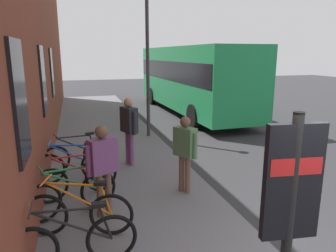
{
  "coord_description": "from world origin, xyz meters",
  "views": [
    {
      "loc": [
        -2.42,
        2.79,
        3.01
      ],
      "look_at": [
        4.17,
        0.81,
        1.42
      ],
      "focal_mm": 33.49,
      "sensor_mm": 36.0,
      "label": 1
    }
  ],
  "objects_px": {
    "bicycle_by_door": "(77,179)",
    "street_lamp": "(147,51)",
    "bicycle_nearest_sign": "(73,243)",
    "bicycle_beside_lamp": "(72,194)",
    "bicycle_far_end": "(74,166)",
    "pedestrian_near_bus": "(103,162)",
    "pedestrian_by_facade": "(185,147)",
    "city_bus": "(191,76)",
    "bicycle_end_of_row": "(79,213)",
    "bicycle_leaning_wall": "(77,155)",
    "transit_info_sign": "(291,198)",
    "pedestrian_crossing_street": "(129,124)"
  },
  "relations": [
    {
      "from": "transit_info_sign",
      "to": "bicycle_beside_lamp",
      "type": "bearing_deg",
      "value": 30.9
    },
    {
      "from": "bicycle_end_of_row",
      "to": "pedestrian_near_bus",
      "type": "height_order",
      "value": "pedestrian_near_bus"
    },
    {
      "from": "bicycle_by_door",
      "to": "bicycle_far_end",
      "type": "height_order",
      "value": "same"
    },
    {
      "from": "transit_info_sign",
      "to": "bicycle_end_of_row",
      "type": "bearing_deg",
      "value": 36.06
    },
    {
      "from": "bicycle_far_end",
      "to": "pedestrian_by_facade",
      "type": "relative_size",
      "value": 1.08
    },
    {
      "from": "bicycle_by_door",
      "to": "street_lamp",
      "type": "xyz_separation_m",
      "value": [
        4.44,
        -2.54,
        2.58
      ]
    },
    {
      "from": "bicycle_end_of_row",
      "to": "bicycle_by_door",
      "type": "xyz_separation_m",
      "value": [
        1.49,
        0.01,
        0.0
      ]
    },
    {
      "from": "city_bus",
      "to": "street_lamp",
      "type": "xyz_separation_m",
      "value": [
        -4.47,
        3.3,
        1.17
      ]
    },
    {
      "from": "street_lamp",
      "to": "bicycle_far_end",
      "type": "bearing_deg",
      "value": 144.35
    },
    {
      "from": "pedestrian_by_facade",
      "to": "bicycle_by_door",
      "type": "bearing_deg",
      "value": 79.27
    },
    {
      "from": "bicycle_far_end",
      "to": "pedestrian_near_bus",
      "type": "distance_m",
      "value": 1.92
    },
    {
      "from": "bicycle_end_of_row",
      "to": "city_bus",
      "type": "xyz_separation_m",
      "value": [
        10.41,
        -5.84,
        1.41
      ]
    },
    {
      "from": "city_bus",
      "to": "pedestrian_near_bus",
      "type": "distance_m",
      "value": 11.26
    },
    {
      "from": "bicycle_nearest_sign",
      "to": "city_bus",
      "type": "xyz_separation_m",
      "value": [
        11.23,
        -5.93,
        1.41
      ]
    },
    {
      "from": "bicycle_nearest_sign",
      "to": "transit_info_sign",
      "type": "relative_size",
      "value": 0.74
    },
    {
      "from": "bicycle_far_end",
      "to": "pedestrian_crossing_street",
      "type": "distance_m",
      "value": 1.81
    },
    {
      "from": "bicycle_end_of_row",
      "to": "pedestrian_by_facade",
      "type": "xyz_separation_m",
      "value": [
        1.07,
        -2.18,
        0.61
      ]
    },
    {
      "from": "bicycle_by_door",
      "to": "pedestrian_near_bus",
      "type": "distance_m",
      "value": 1.22
    },
    {
      "from": "transit_info_sign",
      "to": "bicycle_leaning_wall",
      "type": "bearing_deg",
      "value": 18.32
    },
    {
      "from": "pedestrian_by_facade",
      "to": "bicycle_nearest_sign",
      "type": "bearing_deg",
      "value": 129.77
    },
    {
      "from": "pedestrian_by_facade",
      "to": "city_bus",
      "type": "bearing_deg",
      "value": -21.39
    },
    {
      "from": "bicycle_end_of_row",
      "to": "bicycle_beside_lamp",
      "type": "relative_size",
      "value": 1.01
    },
    {
      "from": "bicycle_far_end",
      "to": "bicycle_leaning_wall",
      "type": "distance_m",
      "value": 0.79
    },
    {
      "from": "bicycle_by_door",
      "to": "street_lamp",
      "type": "relative_size",
      "value": 0.34
    },
    {
      "from": "bicycle_nearest_sign",
      "to": "city_bus",
      "type": "distance_m",
      "value": 12.78
    },
    {
      "from": "bicycle_end_of_row",
      "to": "transit_info_sign",
      "type": "relative_size",
      "value": 0.72
    },
    {
      "from": "bicycle_nearest_sign",
      "to": "city_bus",
      "type": "bearing_deg",
      "value": -27.85
    },
    {
      "from": "city_bus",
      "to": "street_lamp",
      "type": "height_order",
      "value": "street_lamp"
    },
    {
      "from": "bicycle_beside_lamp",
      "to": "pedestrian_by_facade",
      "type": "relative_size",
      "value": 1.03
    },
    {
      "from": "transit_info_sign",
      "to": "bicycle_far_end",
      "type": "bearing_deg",
      "value": 21.9
    },
    {
      "from": "transit_info_sign",
      "to": "pedestrian_crossing_street",
      "type": "relative_size",
      "value": 1.34
    },
    {
      "from": "bicycle_end_of_row",
      "to": "street_lamp",
      "type": "xyz_separation_m",
      "value": [
        5.93,
        -2.54,
        2.58
      ]
    },
    {
      "from": "bicycle_end_of_row",
      "to": "pedestrian_near_bus",
      "type": "relative_size",
      "value": 1.02
    },
    {
      "from": "bicycle_by_door",
      "to": "bicycle_far_end",
      "type": "relative_size",
      "value": 0.96
    },
    {
      "from": "pedestrian_near_bus",
      "to": "pedestrian_crossing_street",
      "type": "xyz_separation_m",
      "value": [
        2.57,
        -0.91,
        0.07
      ]
    },
    {
      "from": "bicycle_far_end",
      "to": "street_lamp",
      "type": "relative_size",
      "value": 0.35
    },
    {
      "from": "bicycle_beside_lamp",
      "to": "bicycle_leaning_wall",
      "type": "bearing_deg",
      "value": -3.15
    },
    {
      "from": "pedestrian_near_bus",
      "to": "pedestrian_by_facade",
      "type": "height_order",
      "value": "pedestrian_near_bus"
    },
    {
      "from": "transit_info_sign",
      "to": "pedestrian_by_facade",
      "type": "relative_size",
      "value": 1.46
    },
    {
      "from": "city_bus",
      "to": "pedestrian_crossing_street",
      "type": "relative_size",
      "value": 5.87
    },
    {
      "from": "bicycle_far_end",
      "to": "pedestrian_by_facade",
      "type": "xyz_separation_m",
      "value": [
        -1.22,
        -2.26,
        0.61
      ]
    },
    {
      "from": "bicycle_leaning_wall",
      "to": "bicycle_by_door",
      "type": "bearing_deg",
      "value": 179.34
    },
    {
      "from": "bicycle_nearest_sign",
      "to": "bicycle_beside_lamp",
      "type": "xyz_separation_m",
      "value": [
        1.58,
        0.02,
        0.0
      ]
    },
    {
      "from": "bicycle_far_end",
      "to": "bicycle_leaning_wall",
      "type": "height_order",
      "value": "same"
    },
    {
      "from": "bicycle_far_end",
      "to": "street_lamp",
      "type": "distance_m",
      "value": 5.17
    },
    {
      "from": "bicycle_leaning_wall",
      "to": "city_bus",
      "type": "relative_size",
      "value": 0.16
    },
    {
      "from": "pedestrian_by_facade",
      "to": "bicycle_leaning_wall",
      "type": "bearing_deg",
      "value": 47.27
    },
    {
      "from": "bicycle_far_end",
      "to": "city_bus",
      "type": "distance_m",
      "value": 10.14
    },
    {
      "from": "transit_info_sign",
      "to": "pedestrian_crossing_street",
      "type": "bearing_deg",
      "value": 5.26
    },
    {
      "from": "bicycle_beside_lamp",
      "to": "street_lamp",
      "type": "distance_m",
      "value": 6.36
    }
  ]
}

